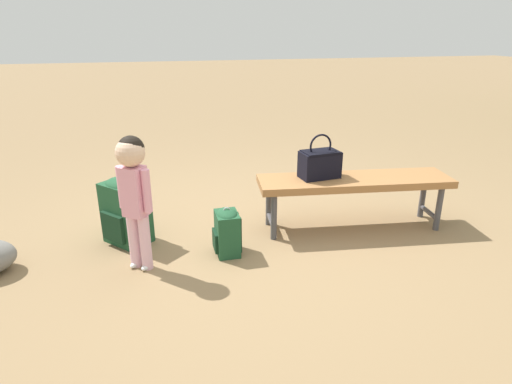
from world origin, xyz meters
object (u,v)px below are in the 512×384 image
backpack_small (227,231)px  child_standing (134,183)px  handbag (320,163)px  park_bench (354,184)px  backpack_large (126,209)px

backpack_small → child_standing: bearing=4.4°
handbag → child_standing: 1.50m
park_bench → backpack_small: size_ratio=4.32×
child_standing → backpack_large: child_standing is taller
backpack_large → backpack_small: backpack_large is taller
child_standing → backpack_large: (0.10, -0.44, -0.36)m
handbag → backpack_small: handbag is taller
handbag → backpack_large: size_ratio=0.65×
park_bench → handbag: handbag is taller
handbag → child_standing: size_ratio=0.38×
park_bench → handbag: bearing=-15.6°
child_standing → handbag: bearing=-167.6°
backpack_small → handbag: bearing=-161.9°
park_bench → backpack_small: bearing=9.7°
park_bench → backpack_large: size_ratio=2.89×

